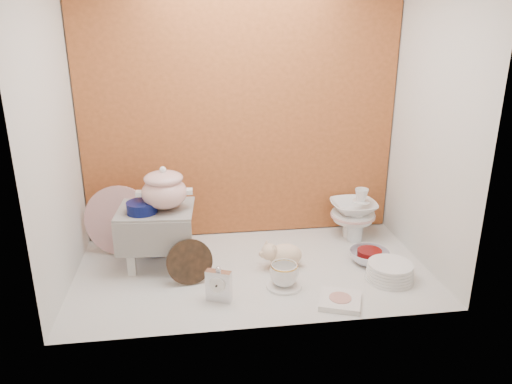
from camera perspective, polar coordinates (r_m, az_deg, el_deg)
ground at (r=2.54m, az=-0.39°, el=-9.16°), size 1.80×1.80×0.00m
niche_shell at (r=2.42m, az=-1.02°, el=12.70°), size 1.86×1.03×1.53m
step_stool at (r=2.58m, az=-11.48°, el=-5.17°), size 0.40×0.35×0.32m
soup_tureen at (r=2.45m, az=-10.76°, el=0.45°), size 0.29×0.29×0.23m
cobalt_bowl at (r=2.46m, az=-13.28°, el=-1.76°), size 0.18×0.18×0.06m
floral_platter at (r=2.74m, az=-15.75°, el=-3.25°), size 0.39×0.14×0.38m
blue_white_vase at (r=2.71m, az=-11.83°, el=-4.95°), size 0.25×0.25×0.22m
lacquer_tray at (r=2.39m, az=-7.81°, el=-8.16°), size 0.23×0.10×0.22m
mantel_clock at (r=2.25m, az=-4.41°, el=-10.76°), size 0.12×0.08×0.17m
plush_pig at (r=2.54m, az=3.44°, el=-7.40°), size 0.26×0.21×0.13m
teacup_saucer at (r=2.39m, az=3.29°, el=-10.92°), size 0.22×0.22×0.01m
gold_rim_teacup at (r=2.36m, az=3.32°, el=-9.66°), size 0.17×0.17×0.11m
lattice_dish at (r=2.29m, az=9.86°, el=-12.47°), size 0.24×0.24×0.03m
dinner_plate_stack at (r=2.52m, az=15.47°, el=-8.99°), size 0.26×0.26×0.09m
crystal_bowl at (r=2.67m, az=13.17°, el=-7.42°), size 0.25×0.25×0.07m
clear_glass_vase at (r=2.88m, az=11.60°, el=-3.99°), size 0.12×0.12×0.18m
porcelain_tower at (r=2.90m, az=11.34°, el=-2.43°), size 0.34×0.34×0.30m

